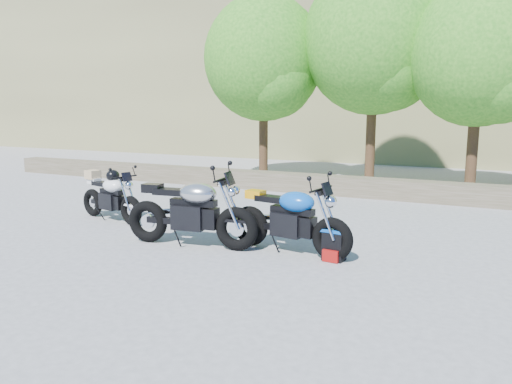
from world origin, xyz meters
TOP-DOWN VIEW (x-y plane):
  - ground at (0.00, 0.00)m, footprint 90.00×90.00m
  - stone_wall at (0.00, 5.50)m, footprint 22.00×0.55m
  - hillside at (3.00, 28.00)m, footprint 80.00×30.00m
  - tree_decid_left at (-2.39, 7.14)m, footprint 3.67×3.67m
  - tree_decid_mid at (0.91, 7.54)m, footprint 4.08×4.08m
  - tree_decid_right at (3.71, 6.94)m, footprint 3.54×3.54m
  - silver_bike at (-0.34, -0.36)m, footprint 2.36×0.75m
  - white_bike at (-2.89, 0.56)m, footprint 1.89×0.71m
  - blue_bike at (1.28, -0.00)m, footprint 2.18×0.69m
  - backpack at (2.03, -0.10)m, footprint 0.34×0.30m

SIDE VIEW (x-z plane):
  - ground at x=0.00m, z-range 0.00..0.00m
  - backpack at x=2.03m, z-range -0.01..0.43m
  - stone_wall at x=0.00m, z-range 0.00..0.50m
  - white_bike at x=-2.89m, z-range -0.01..1.05m
  - blue_bike at x=1.28m, z-range -0.01..1.08m
  - silver_bike at x=-0.34m, z-range -0.02..1.17m
  - tree_decid_right at x=3.71m, z-range 0.79..6.20m
  - tree_decid_left at x=-2.39m, z-range 0.83..6.44m
  - tree_decid_mid at x=0.91m, z-range 0.92..7.16m
  - hillside at x=3.00m, z-range 0.00..15.00m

